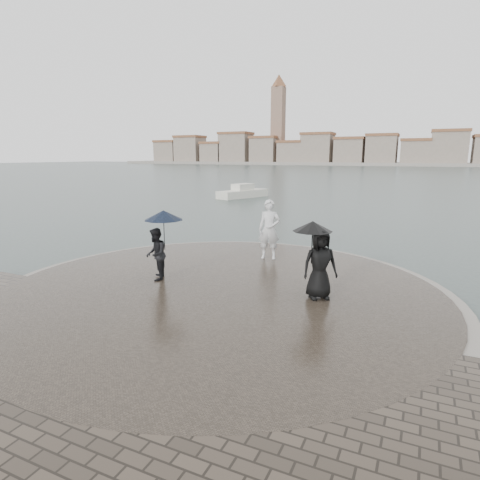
% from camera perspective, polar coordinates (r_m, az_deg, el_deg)
% --- Properties ---
extents(ground, '(400.00, 400.00, 0.00)m').
position_cam_1_polar(ground, '(8.53, -14.24, -15.78)').
color(ground, '#2B3835').
rests_on(ground, ground).
extents(kerb_ring, '(12.50, 12.50, 0.32)m').
position_cam_1_polar(kerb_ring, '(11.15, -2.84, -7.76)').
color(kerb_ring, gray).
rests_on(kerb_ring, ground).
extents(quay_tip, '(11.90, 11.90, 0.36)m').
position_cam_1_polar(quay_tip, '(11.14, -2.84, -7.66)').
color(quay_tip, '#2D261E').
rests_on(quay_tip, ground).
extents(statue, '(0.84, 0.64, 2.07)m').
position_cam_1_polar(statue, '(13.96, 4.19, 1.51)').
color(statue, silver).
rests_on(statue, quay_tip).
extents(visitor_left, '(1.24, 1.12, 2.04)m').
position_cam_1_polar(visitor_left, '(11.72, -11.53, -0.12)').
color(visitor_left, black).
rests_on(visitor_left, quay_tip).
extents(visitor_right, '(1.28, 1.08, 1.95)m').
position_cam_1_polar(visitor_right, '(10.23, 11.06, -2.13)').
color(visitor_right, black).
rests_on(visitor_right, quay_tip).
extents(far_skyline, '(260.00, 20.00, 37.00)m').
position_cam_1_polar(far_skyline, '(166.87, 21.50, 11.72)').
color(far_skyline, gray).
rests_on(far_skyline, ground).
extents(boats, '(30.77, 24.07, 1.50)m').
position_cam_1_polar(boats, '(45.71, 27.53, 6.17)').
color(boats, silver).
rests_on(boats, ground).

